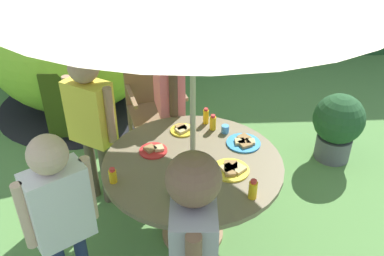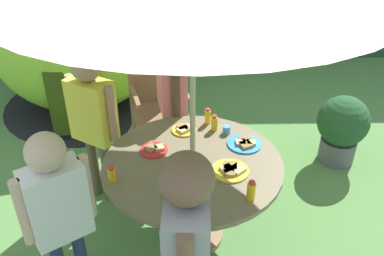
{
  "view_description": "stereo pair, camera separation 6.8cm",
  "coord_description": "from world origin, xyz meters",
  "px_view_note": "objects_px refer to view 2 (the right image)",
  "views": [
    {
      "loc": [
        -0.11,
        -2.27,
        2.4
      ],
      "look_at": [
        -0.0,
        0.03,
        0.93
      ],
      "focal_mm": 39.63,
      "sensor_mm": 36.0,
      "label": 1
    },
    {
      "loc": [
        -0.05,
        -2.28,
        2.4
      ],
      "look_at": [
        -0.0,
        0.03,
        0.93
      ],
      "focal_mm": 39.63,
      "sensor_mm": 36.0,
      "label": 2
    }
  ],
  "objects_px": {
    "juice_bottle_near_right": "(214,123)",
    "plate_front_edge": "(231,170)",
    "garden_table": "(193,178)",
    "plate_far_left": "(184,129)",
    "dome_tent": "(78,41)",
    "plate_mid_left": "(154,149)",
    "child_in_yellow_shirt": "(92,111)",
    "child_in_white_shirt": "(57,203)",
    "child_in_pink_shirt": "(171,80)",
    "wooden_chair": "(157,95)",
    "cup_near": "(227,130)",
    "juice_bottle_near_left": "(251,191)",
    "snack_bowl": "(183,192)",
    "potted_plant": "(342,127)",
    "plate_far_right": "(245,143)",
    "juice_bottle_center_front": "(208,116)",
    "child_in_grey_shirt": "(187,245)",
    "juice_bottle_center_back": "(112,174)"
  },
  "relations": [
    {
      "from": "snack_bowl",
      "to": "juice_bottle_center_back",
      "type": "relative_size",
      "value": 1.67
    },
    {
      "from": "garden_table",
      "to": "juice_bottle_near_left",
      "type": "xyz_separation_m",
      "value": [
        0.34,
        -0.37,
        0.2
      ]
    },
    {
      "from": "plate_far_left",
      "to": "child_in_white_shirt",
      "type": "bearing_deg",
      "value": -127.96
    },
    {
      "from": "juice_bottle_near_left",
      "to": "juice_bottle_near_right",
      "type": "bearing_deg",
      "value": 102.37
    },
    {
      "from": "wooden_chair",
      "to": "juice_bottle_center_back",
      "type": "relative_size",
      "value": 10.26
    },
    {
      "from": "dome_tent",
      "to": "child_in_pink_shirt",
      "type": "xyz_separation_m",
      "value": [
        1.03,
        -1.25,
        0.14
      ]
    },
    {
      "from": "child_in_pink_shirt",
      "to": "juice_bottle_center_back",
      "type": "xyz_separation_m",
      "value": [
        -0.35,
        -1.0,
        -0.16
      ]
    },
    {
      "from": "garden_table",
      "to": "cup_near",
      "type": "xyz_separation_m",
      "value": [
        0.26,
        0.35,
        0.17
      ]
    },
    {
      "from": "juice_bottle_near_right",
      "to": "juice_bottle_center_front",
      "type": "height_order",
      "value": "juice_bottle_center_front"
    },
    {
      "from": "wooden_chair",
      "to": "potted_plant",
      "type": "bearing_deg",
      "value": -22.26
    },
    {
      "from": "child_in_pink_shirt",
      "to": "plate_far_right",
      "type": "distance_m",
      "value": 0.84
    },
    {
      "from": "child_in_grey_shirt",
      "to": "juice_bottle_center_back",
      "type": "distance_m",
      "value": 0.89
    },
    {
      "from": "child_in_pink_shirt",
      "to": "plate_front_edge",
      "type": "xyz_separation_m",
      "value": [
        0.4,
        -0.92,
        -0.2
      ]
    },
    {
      "from": "child_in_pink_shirt",
      "to": "juice_bottle_near_right",
      "type": "xyz_separation_m",
      "value": [
        0.33,
        -0.42,
        -0.15
      ]
    },
    {
      "from": "child_in_white_shirt",
      "to": "juice_bottle_near_right",
      "type": "height_order",
      "value": "child_in_white_shirt"
    },
    {
      "from": "wooden_chair",
      "to": "cup_near",
      "type": "height_order",
      "value": "wooden_chair"
    },
    {
      "from": "plate_front_edge",
      "to": "juice_bottle_near_right",
      "type": "distance_m",
      "value": 0.52
    },
    {
      "from": "potted_plant",
      "to": "child_in_pink_shirt",
      "type": "bearing_deg",
      "value": -176.02
    },
    {
      "from": "plate_front_edge",
      "to": "plate_far_right",
      "type": "relative_size",
      "value": 1.01
    },
    {
      "from": "cup_near",
      "to": "wooden_chair",
      "type": "bearing_deg",
      "value": 125.4
    },
    {
      "from": "garden_table",
      "to": "juice_bottle_near_left",
      "type": "bearing_deg",
      "value": -47.52
    },
    {
      "from": "child_in_white_shirt",
      "to": "garden_table",
      "type": "bearing_deg",
      "value": -0.0
    },
    {
      "from": "juice_bottle_near_left",
      "to": "cup_near",
      "type": "bearing_deg",
      "value": 96.43
    },
    {
      "from": "snack_bowl",
      "to": "plate_far_right",
      "type": "height_order",
      "value": "snack_bowl"
    },
    {
      "from": "garden_table",
      "to": "child_in_white_shirt",
      "type": "height_order",
      "value": "child_in_white_shirt"
    },
    {
      "from": "juice_bottle_near_right",
      "to": "child_in_yellow_shirt",
      "type": "bearing_deg",
      "value": 176.7
    },
    {
      "from": "plate_mid_left",
      "to": "juice_bottle_center_front",
      "type": "relative_size",
      "value": 1.52
    },
    {
      "from": "garden_table",
      "to": "plate_mid_left",
      "type": "relative_size",
      "value": 6.23
    },
    {
      "from": "potted_plant",
      "to": "cup_near",
      "type": "height_order",
      "value": "cup_near"
    },
    {
      "from": "garden_table",
      "to": "plate_far_right",
      "type": "height_order",
      "value": "plate_far_right"
    },
    {
      "from": "child_in_pink_shirt",
      "to": "juice_bottle_center_front",
      "type": "distance_m",
      "value": 0.45
    },
    {
      "from": "dome_tent",
      "to": "cup_near",
      "type": "distance_m",
      "value": 2.24
    },
    {
      "from": "juice_bottle_near_right",
      "to": "plate_front_edge",
      "type": "bearing_deg",
      "value": -81.72
    },
    {
      "from": "plate_far_left",
      "to": "juice_bottle_center_front",
      "type": "height_order",
      "value": "juice_bottle_center_front"
    },
    {
      "from": "child_in_white_shirt",
      "to": "plate_far_right",
      "type": "relative_size",
      "value": 5.11
    },
    {
      "from": "garden_table",
      "to": "cup_near",
      "type": "height_order",
      "value": "cup_near"
    },
    {
      "from": "plate_front_edge",
      "to": "plate_mid_left",
      "type": "distance_m",
      "value": 0.57
    },
    {
      "from": "child_in_white_shirt",
      "to": "child_in_pink_shirt",
      "type": "bearing_deg",
      "value": 31.48
    },
    {
      "from": "juice_bottle_near_left",
      "to": "juice_bottle_center_back",
      "type": "xyz_separation_m",
      "value": [
        -0.85,
        0.19,
        -0.01
      ]
    },
    {
      "from": "dome_tent",
      "to": "potted_plant",
      "type": "relative_size",
      "value": 3.12
    },
    {
      "from": "potted_plant",
      "to": "juice_bottle_near_right",
      "type": "xyz_separation_m",
      "value": [
        -1.2,
        -0.52,
        0.38
      ]
    },
    {
      "from": "potted_plant",
      "to": "plate_front_edge",
      "type": "xyz_separation_m",
      "value": [
        -1.12,
        -1.03,
        0.33
      ]
    },
    {
      "from": "potted_plant",
      "to": "plate_far_right",
      "type": "xyz_separation_m",
      "value": [
        -0.99,
        -0.72,
        0.33
      ]
    },
    {
      "from": "child_in_yellow_shirt",
      "to": "juice_bottle_center_front",
      "type": "height_order",
      "value": "child_in_yellow_shirt"
    },
    {
      "from": "dome_tent",
      "to": "plate_mid_left",
      "type": "height_order",
      "value": "dome_tent"
    },
    {
      "from": "garden_table",
      "to": "plate_far_left",
      "type": "relative_size",
      "value": 6.6
    },
    {
      "from": "child_in_white_shirt",
      "to": "snack_bowl",
      "type": "bearing_deg",
      "value": -20.56
    },
    {
      "from": "garden_table",
      "to": "dome_tent",
      "type": "relative_size",
      "value": 0.6
    },
    {
      "from": "juice_bottle_near_left",
      "to": "juice_bottle_near_right",
      "type": "height_order",
      "value": "juice_bottle_near_left"
    },
    {
      "from": "juice_bottle_near_left",
      "to": "garden_table",
      "type": "bearing_deg",
      "value": 132.48
    }
  ]
}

